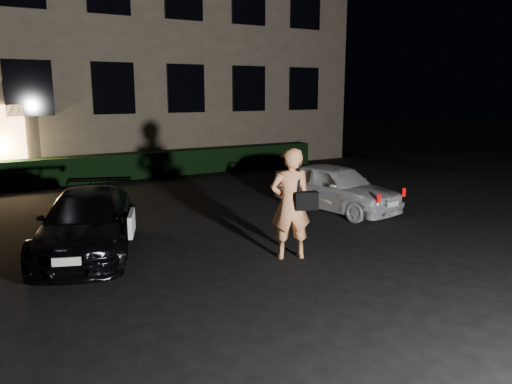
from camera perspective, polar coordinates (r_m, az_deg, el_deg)
ground at (r=8.11m, az=5.73°, el=-9.61°), size 80.00×80.00×0.00m
building at (r=21.77m, az=-19.31°, el=19.00°), size 20.00×8.11×12.00m
hedge at (r=17.37m, az=-15.14°, el=2.83°), size 15.00×0.70×0.85m
sedan at (r=9.64m, az=-18.67°, el=-3.28°), size 2.82×4.14×1.11m
hatch at (r=12.47m, az=9.05°, el=0.56°), size 1.97×3.61×1.16m
man at (r=8.71m, az=4.01°, el=-1.32°), size 0.83×0.71×1.97m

